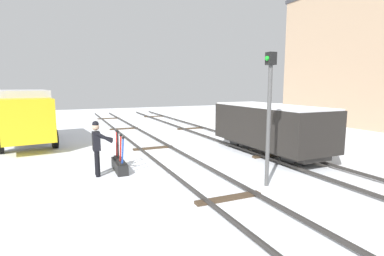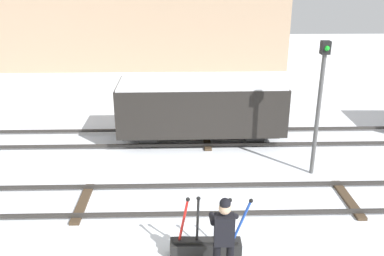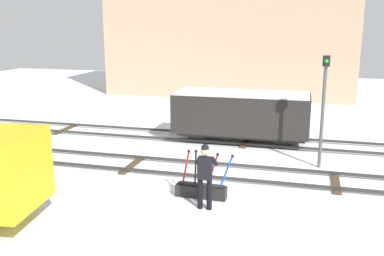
{
  "view_description": "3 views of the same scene",
  "coord_description": "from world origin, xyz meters",
  "px_view_note": "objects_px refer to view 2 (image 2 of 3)",
  "views": [
    {
      "loc": [
        10.11,
        -4.0,
        3.04
      ],
      "look_at": [
        -0.11,
        0.53,
        1.43
      ],
      "focal_mm": 27.94,
      "sensor_mm": 36.0,
      "label": 1
    },
    {
      "loc": [
        -0.91,
        -9.57,
        5.8
      ],
      "look_at": [
        -0.59,
        2.18,
        1.28
      ],
      "focal_mm": 38.99,
      "sensor_mm": 36.0,
      "label": 2
    },
    {
      "loc": [
        2.46,
        -13.96,
        5.02
      ],
      "look_at": [
        -1.33,
        0.2,
        1.51
      ],
      "focal_mm": 40.82,
      "sensor_mm": 36.0,
      "label": 3
    }
  ],
  "objects_px": {
    "freight_car_near_switch": "(201,107)",
    "switch_lever_frame": "(206,246)",
    "signal_post": "(320,96)",
    "rail_worker": "(224,234)"
  },
  "relations": [
    {
      "from": "freight_car_near_switch",
      "to": "switch_lever_frame",
      "type": "bearing_deg",
      "value": -92.22
    },
    {
      "from": "switch_lever_frame",
      "to": "rail_worker",
      "type": "height_order",
      "value": "rail_worker"
    },
    {
      "from": "rail_worker",
      "to": "switch_lever_frame",
      "type": "bearing_deg",
      "value": 111.4
    },
    {
      "from": "signal_post",
      "to": "rail_worker",
      "type": "bearing_deg",
      "value": -124.56
    },
    {
      "from": "switch_lever_frame",
      "to": "freight_car_near_switch",
      "type": "height_order",
      "value": "freight_car_near_switch"
    },
    {
      "from": "rail_worker",
      "to": "signal_post",
      "type": "distance_m",
      "value": 5.69
    },
    {
      "from": "switch_lever_frame",
      "to": "signal_post",
      "type": "height_order",
      "value": "signal_post"
    },
    {
      "from": "rail_worker",
      "to": "signal_post",
      "type": "relative_size",
      "value": 0.47
    },
    {
      "from": "switch_lever_frame",
      "to": "freight_car_near_switch",
      "type": "xyz_separation_m",
      "value": [
        0.18,
        6.46,
        1.02
      ]
    },
    {
      "from": "switch_lever_frame",
      "to": "signal_post",
      "type": "distance_m",
      "value": 5.55
    }
  ]
}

